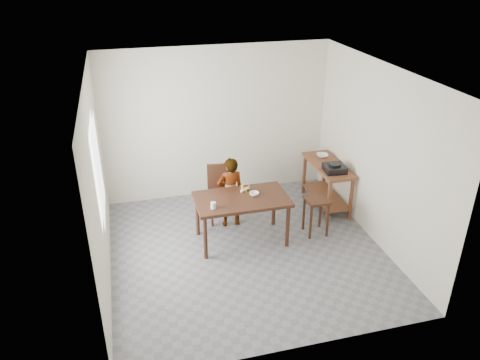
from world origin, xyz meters
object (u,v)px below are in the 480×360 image
object	(u,v)px
child	(230,192)
dining_chair	(222,195)
dining_table	(242,219)
stool	(316,216)
prep_counter	(327,185)

from	to	relation	value
child	dining_chair	xyz separation A→B (m)	(-0.09, 0.19, -0.13)
dining_table	child	distance (m)	0.55
stool	prep_counter	bearing A→B (deg)	56.21
dining_chair	prep_counter	bearing A→B (deg)	6.72
dining_table	child	xyz separation A→B (m)	(-0.06, 0.50, 0.22)
child	dining_chair	bearing A→B (deg)	-67.25
prep_counter	dining_chair	xyz separation A→B (m)	(-1.87, -0.02, 0.07)
dining_table	stool	bearing A→B (deg)	-4.41
dining_table	stool	size ratio (longest dim) A/B	2.27
stool	dining_table	bearing A→B (deg)	175.59
prep_counter	stool	world-z (taller)	prep_counter
child	dining_chair	world-z (taller)	child
prep_counter	dining_chair	size ratio (longest dim) A/B	1.28
prep_counter	stool	xyz separation A→B (m)	(-0.53, -0.79, -0.09)
dining_table	prep_counter	bearing A→B (deg)	22.15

